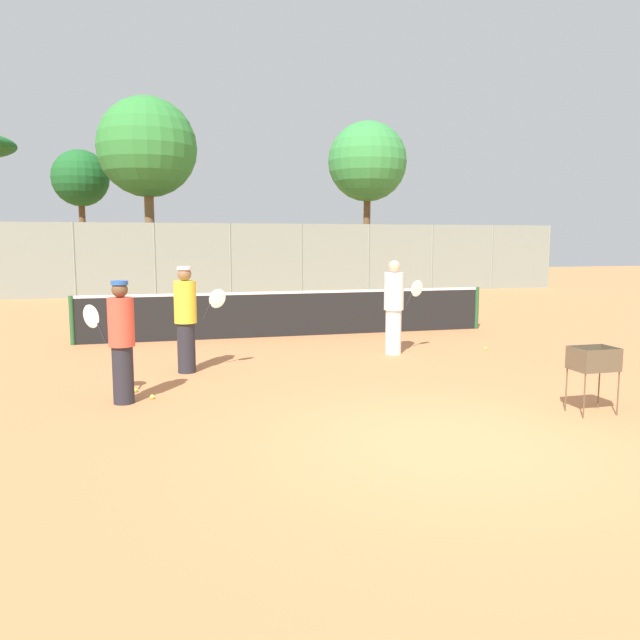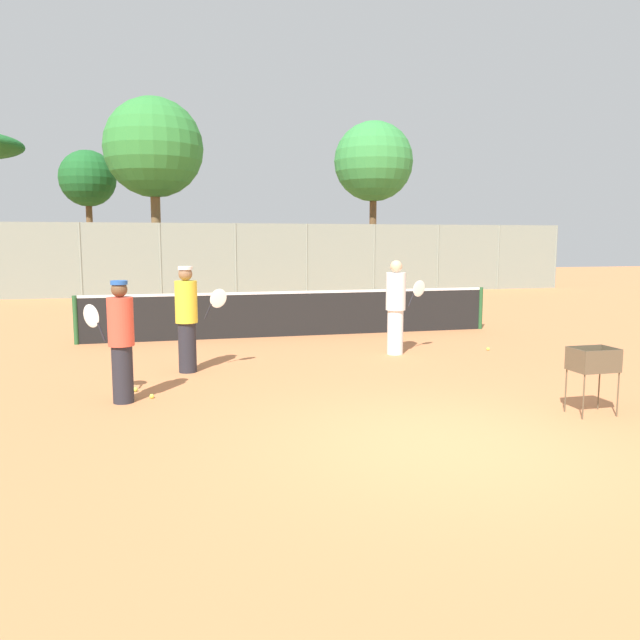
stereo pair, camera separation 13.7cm
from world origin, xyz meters
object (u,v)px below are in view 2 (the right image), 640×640
object	(u,v)px
player_red_cap	(187,318)
ball_cart	(593,365)
parked_car	(190,275)
tennis_net	(294,313)
player_white_outfit	(121,340)
player_yellow_shirt	(396,306)

from	to	relation	value
player_red_cap	ball_cart	world-z (taller)	player_red_cap
parked_car	tennis_net	bearing A→B (deg)	-83.22
tennis_net	parked_car	world-z (taller)	parked_car
player_red_cap	parked_car	world-z (taller)	player_red_cap
player_red_cap	parked_car	size ratio (longest dim) A/B	0.43
tennis_net	ball_cart	world-z (taller)	tennis_net
player_white_outfit	player_red_cap	bearing A→B (deg)	-78.73
player_red_cap	player_yellow_shirt	size ratio (longest dim) A/B	0.97
ball_cart	parked_car	world-z (taller)	parked_car
player_white_outfit	parked_car	bearing A→B (deg)	-56.04
player_yellow_shirt	parked_car	bearing A→B (deg)	87.20
player_red_cap	tennis_net	bearing A→B (deg)	47.31
player_white_outfit	player_yellow_shirt	world-z (taller)	player_yellow_shirt
player_white_outfit	tennis_net	bearing A→B (deg)	-84.63
tennis_net	ball_cart	size ratio (longest dim) A/B	11.15
player_yellow_shirt	ball_cart	distance (m)	4.80
tennis_net	parked_car	size ratio (longest dim) A/B	2.34
tennis_net	player_white_outfit	xyz separation A→B (m)	(-3.59, -5.37, 0.33)
player_yellow_shirt	parked_car	size ratio (longest dim) A/B	0.44
player_red_cap	player_yellow_shirt	distance (m)	4.15
player_white_outfit	ball_cart	distance (m)	6.33
player_red_cap	ball_cart	distance (m)	6.38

